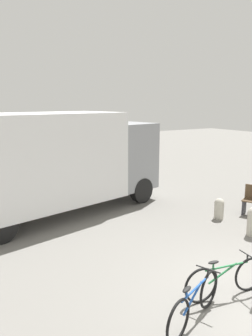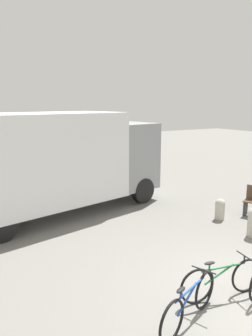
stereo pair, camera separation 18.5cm
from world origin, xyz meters
name	(u,v)px [view 2 (the right image)]	position (x,y,z in m)	size (l,w,h in m)	color
delivery_truck	(54,159)	(-1.54, 6.47, 1.77)	(7.59, 3.72, 3.22)	white
bicycle_near	(189,303)	(-1.49, 0.10, 0.36)	(1.66, 0.69, 0.76)	black
bicycle_middle	(222,280)	(-0.49, 0.34, 0.36)	(1.73, 0.49, 0.76)	black
bollard_far_bench	(220,208)	(2.59, 3.32, 0.35)	(0.30, 0.30, 0.65)	#B2AD9E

